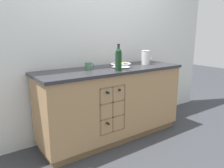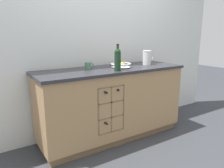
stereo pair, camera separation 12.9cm
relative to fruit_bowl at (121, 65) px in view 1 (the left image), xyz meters
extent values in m
plane|color=#383A3F|center=(-0.12, 0.02, -0.97)|extent=(14.00, 14.00, 0.00)
cube|color=silver|center=(-0.12, 0.39, 0.30)|extent=(4.40, 0.06, 2.55)
cube|color=brown|center=(-0.12, 0.02, -0.93)|extent=(1.85, 0.53, 0.09)
cube|color=tan|center=(-0.12, 0.02, -0.48)|extent=(1.91, 0.59, 0.81)
cube|color=#2D2D33|center=(-0.12, 0.02, -0.06)|extent=(1.95, 0.63, 0.03)
cube|color=brown|center=(-0.32, -0.17, -0.47)|extent=(0.34, 0.01, 0.55)
cube|color=brown|center=(-0.49, -0.22, -0.47)|extent=(0.02, 0.10, 0.55)
cube|color=brown|center=(-0.15, -0.22, -0.47)|extent=(0.02, 0.10, 0.55)
cube|color=brown|center=(-0.32, -0.22, -0.74)|extent=(0.34, 0.10, 0.02)
cube|color=brown|center=(-0.32, -0.22, -0.56)|extent=(0.34, 0.10, 0.02)
cube|color=brown|center=(-0.32, -0.22, -0.38)|extent=(0.34, 0.10, 0.02)
cube|color=brown|center=(-0.32, -0.22, -0.19)|extent=(0.34, 0.10, 0.02)
cube|color=brown|center=(-0.32, -0.22, -0.47)|extent=(0.02, 0.10, 0.55)
cylinder|color=black|center=(-0.40, -0.11, -0.61)|extent=(0.07, 0.22, 0.07)
cylinder|color=black|center=(-0.40, -0.27, -0.61)|extent=(0.03, 0.09, 0.03)
cylinder|color=black|center=(-0.40, -0.11, -0.24)|extent=(0.07, 0.21, 0.07)
cylinder|color=black|center=(-0.40, -0.26, -0.24)|extent=(0.03, 0.09, 0.03)
cylinder|color=black|center=(-0.23, -0.11, -0.24)|extent=(0.07, 0.20, 0.07)
cylinder|color=black|center=(-0.23, -0.25, -0.24)|extent=(0.03, 0.08, 0.03)
cylinder|color=silver|center=(0.00, 0.00, -0.03)|extent=(0.12, 0.12, 0.01)
cone|color=silver|center=(0.00, 0.00, 0.00)|extent=(0.24, 0.24, 0.05)
torus|color=silver|center=(0.00, 0.00, 0.01)|extent=(0.26, 0.26, 0.02)
sphere|color=red|center=(-0.02, 0.03, 0.00)|extent=(0.07, 0.07, 0.07)
sphere|color=#7FA838|center=(-0.01, -0.04, 0.00)|extent=(0.07, 0.07, 0.07)
sphere|color=red|center=(0.04, 0.02, 0.00)|extent=(0.07, 0.07, 0.07)
cylinder|color=silver|center=(0.46, 0.03, 0.06)|extent=(0.11, 0.11, 0.20)
torus|color=silver|center=(0.46, 0.03, 0.16)|extent=(0.12, 0.12, 0.01)
torus|color=silver|center=(0.52, 0.03, 0.07)|extent=(0.12, 0.01, 0.12)
cylinder|color=#4C7A56|center=(-0.42, 0.09, 0.01)|extent=(0.08, 0.08, 0.09)
torus|color=#4C7A56|center=(-0.38, 0.09, 0.01)|extent=(0.07, 0.01, 0.07)
cylinder|color=#19381E|center=(-0.17, -0.18, 0.07)|extent=(0.08, 0.08, 0.21)
sphere|color=#19381E|center=(-0.17, -0.18, 0.18)|extent=(0.07, 0.07, 0.07)
cylinder|color=#19381E|center=(-0.17, -0.18, 0.22)|extent=(0.03, 0.03, 0.09)
cylinder|color=black|center=(-0.17, -0.18, 0.27)|extent=(0.03, 0.03, 0.01)
camera|label=1|loc=(-1.70, -2.20, 0.39)|focal=35.00mm
camera|label=2|loc=(-1.59, -2.28, 0.39)|focal=35.00mm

